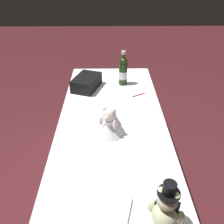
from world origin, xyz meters
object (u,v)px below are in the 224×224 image
Objects in this scene: champagne_bottle at (123,71)px; guestbook at (101,212)px; teddy_bear_bride at (110,122)px; gift_case_black at (87,83)px; teddy_bear_groom at (166,209)px; signing_pen at (138,95)px.

champagne_bottle is 1.44m from guestbook.
teddy_bear_bride is 0.67× the size of gift_case_black.
guestbook is at bearing 172.80° from champagne_bottle.
gift_case_black is (-0.08, 0.34, -0.08)m from champagne_bottle.
teddy_bear_groom reaches higher than signing_pen.
teddy_bear_groom is at bearing -175.40° from champagne_bottle.
teddy_bear_bride is at bearing 19.31° from teddy_bear_groom.
gift_case_black is at bearing 18.24° from teddy_bear_groom.
guestbook is (-1.34, -0.16, -0.05)m from gift_case_black.
teddy_bear_groom reaches higher than gift_case_black.
teddy_bear_bride is 0.71× the size of champagne_bottle.
champagne_bottle reaches higher than guestbook.
champagne_bottle is 0.36m from gift_case_black.
champagne_bottle is 2.67× the size of signing_pen.
teddy_bear_groom is 1.26m from signing_pen.
teddy_bear_groom is at bearing -160.69° from teddy_bear_bride.
teddy_bear_bride is 0.61m from signing_pen.
champagne_bottle is 0.30m from signing_pen.
champagne_bottle reaches higher than signing_pen.
teddy_bear_groom is 0.75m from teddy_bear_bride.
guestbook is (0.06, 0.30, -0.10)m from teddy_bear_groom.
gift_case_black is (1.41, 0.46, -0.05)m from teddy_bear_groom.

